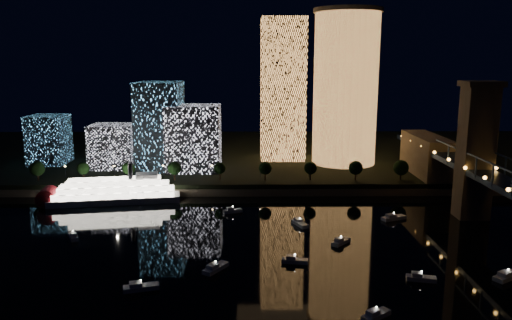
{
  "coord_description": "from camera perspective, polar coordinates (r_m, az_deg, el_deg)",
  "views": [
    {
      "loc": [
        -16.46,
        -126.28,
        57.33
      ],
      "look_at": [
        -14.44,
        55.0,
        20.78
      ],
      "focal_mm": 35.0,
      "sensor_mm": 36.0,
      "label": 1
    }
  ],
  "objects": [
    {
      "name": "ground",
      "position": [
        139.66,
        6.35,
        -12.91
      ],
      "size": [
        520.0,
        520.0,
        0.0
      ],
      "primitive_type": "plane",
      "color": "black",
      "rests_on": "ground"
    },
    {
      "name": "motorboats",
      "position": [
        149.89,
        5.41,
        -10.81
      ],
      "size": [
        134.0,
        92.45,
        2.78
      ],
      "color": "silver",
      "rests_on": "ground"
    },
    {
      "name": "midrise_blocks",
      "position": [
        249.86,
        -12.48,
        2.9
      ],
      "size": [
        97.24,
        36.46,
        41.89
      ],
      "color": "white",
      "rests_on": "far_bank"
    },
    {
      "name": "esplanade_trees",
      "position": [
        219.54,
        -3.05,
        -0.94
      ],
      "size": [
        166.65,
        6.8,
        8.9
      ],
      "color": "black",
      "rests_on": "far_bank"
    },
    {
      "name": "tower_cylindrical",
      "position": [
        257.13,
        10.18,
        8.16
      ],
      "size": [
        34.0,
        34.0,
        76.94
      ],
      "color": "#F29D4D",
      "rests_on": "far_bank"
    },
    {
      "name": "riverboat",
      "position": [
        212.41,
        -16.47,
        -3.53
      ],
      "size": [
        56.96,
        19.75,
        16.84
      ],
      "color": "silver",
      "rests_on": "ground"
    },
    {
      "name": "street_lamps",
      "position": [
        226.2,
        -5.07,
        -0.98
      ],
      "size": [
        132.7,
        0.7,
        5.65
      ],
      "color": "black",
      "rests_on": "far_bank"
    },
    {
      "name": "seawall",
      "position": [
        216.26,
        3.76,
        -3.59
      ],
      "size": [
        420.0,
        6.0,
        3.0
      ],
      "primitive_type": "cube",
      "color": "#6B5E4C",
      "rests_on": "ground"
    },
    {
      "name": "far_bank",
      "position": [
        291.95,
        2.61,
        0.56
      ],
      "size": [
        420.0,
        160.0,
        5.0
      ],
      "primitive_type": "cube",
      "color": "black",
      "rests_on": "ground"
    },
    {
      "name": "tower_rectangular",
      "position": [
        266.76,
        3.07,
        8.05
      ],
      "size": [
        23.15,
        23.15,
        73.66
      ],
      "primitive_type": "cube",
      "color": "#F29D4D",
      "rests_on": "far_bank"
    }
  ]
}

